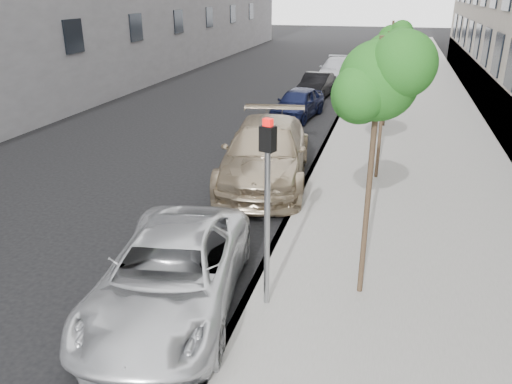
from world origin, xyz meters
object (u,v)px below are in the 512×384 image
at_px(tree_far, 392,39).
at_px(suv, 266,152).
at_px(tree_mid, 388,57).
at_px(minivan, 171,274).
at_px(sedan_blue, 298,103).
at_px(sedan_black, 316,86).
at_px(tree_near, 380,81).
at_px(sedan_rear, 337,70).
at_px(signal_pole, 267,195).

xyz_separation_m(tree_far, suv, (-3.33, -7.32, -2.76)).
relative_size(tree_mid, tree_far, 1.04).
relative_size(minivan, sedan_blue, 1.28).
bearing_deg(sedan_black, tree_near, -73.50).
relative_size(tree_far, minivan, 0.83).
bearing_deg(sedan_rear, signal_pole, -85.17).
xyz_separation_m(suv, sedan_rear, (0.00, 18.31, -0.15)).
bearing_deg(signal_pole, sedan_black, 114.01).
bearing_deg(signal_pole, sedan_blue, 116.37).
distance_m(tree_near, sedan_black, 19.56).
bearing_deg(sedan_rear, minivan, -89.03).
relative_size(sedan_black, sedan_rear, 0.76).
bearing_deg(tree_near, sedan_black, 101.47).
bearing_deg(tree_mid, minivan, -113.21).
distance_m(suv, sedan_rear, 18.31).
bearing_deg(tree_far, suv, -114.44).
bearing_deg(sedan_blue, sedan_rear, 95.00).
bearing_deg(sedan_black, signal_pole, -78.68).
distance_m(minivan, sedan_rear, 25.25).
relative_size(tree_far, sedan_rear, 0.83).
bearing_deg(tree_far, signal_pole, -96.82).
bearing_deg(tree_far, tree_mid, -90.00).
bearing_deg(signal_pole, tree_far, 100.90).
distance_m(tree_far, sedan_blue, 4.98).
xyz_separation_m(sedan_blue, sedan_rear, (0.57, 10.08, 0.06)).
height_order(suv, sedan_blue, suv).
bearing_deg(suv, sedan_black, 84.07).
bearing_deg(suv, minivan, -98.11).
height_order(tree_far, sedan_black, tree_far).
height_order(minivan, sedan_rear, sedan_rear).
relative_size(suv, sedan_rear, 1.20).
relative_size(tree_mid, sedan_black, 1.13).
height_order(tree_mid, sedan_rear, tree_mid).
bearing_deg(minivan, sedan_rear, 81.03).
distance_m(tree_mid, sedan_rear, 18.05).
relative_size(signal_pole, suv, 0.56).
bearing_deg(tree_far, tree_near, -90.00).
bearing_deg(sedan_blue, suv, -77.78).
xyz_separation_m(tree_near, sedan_rear, (-3.33, 23.99, -3.36)).
relative_size(signal_pole, sedan_rear, 0.67).
bearing_deg(sedan_blue, tree_mid, -54.01).
distance_m(sedan_blue, sedan_rear, 10.09).
relative_size(tree_near, minivan, 0.93).
bearing_deg(sedan_rear, tree_near, -81.13).
bearing_deg(minivan, tree_far, 67.89).
bearing_deg(sedan_black, minivan, -83.55).
xyz_separation_m(sedan_blue, sedan_black, (0.07, 4.96, -0.04)).
distance_m(tree_far, minivan, 14.93).
xyz_separation_m(tree_near, sedan_black, (-3.83, 18.87, -3.46)).
xyz_separation_m(tree_far, sedan_rear, (-3.33, 10.99, -2.91)).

